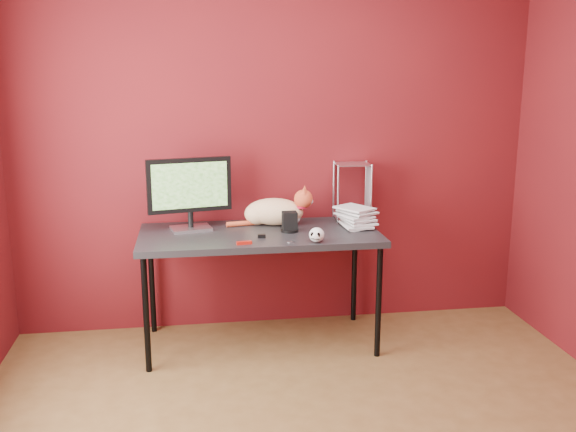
{
  "coord_description": "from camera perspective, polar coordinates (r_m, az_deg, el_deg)",
  "views": [
    {
      "loc": [
        -0.56,
        -2.52,
        1.76
      ],
      "look_at": [
        -0.0,
        1.15,
        0.9
      ],
      "focal_mm": 40.0,
      "sensor_mm": 36.0,
      "label": 1
    }
  ],
  "objects": [
    {
      "name": "room",
      "position": [
        2.6,
        3.85,
        6.08
      ],
      "size": [
        3.52,
        3.52,
        2.61
      ],
      "color": "brown",
      "rests_on": "ground"
    },
    {
      "name": "desk",
      "position": [
        4.05,
        -2.55,
        -2.13
      ],
      "size": [
        1.5,
        0.7,
        0.75
      ],
      "color": "black",
      "rests_on": "ground"
    },
    {
      "name": "monitor",
      "position": [
        4.08,
        -8.74,
        2.28
      ],
      "size": [
        0.53,
        0.22,
        0.46
      ],
      "rotation": [
        0.0,
        0.0,
        0.2
      ],
      "color": "silver",
      "rests_on": "desk"
    },
    {
      "name": "cat",
      "position": [
        4.2,
        -1.15,
        0.42
      ],
      "size": [
        0.56,
        0.29,
        0.26
      ],
      "rotation": [
        0.0,
        0.0,
        -0.26
      ],
      "color": "orange",
      "rests_on": "desk"
    },
    {
      "name": "skull_mug",
      "position": [
        3.79,
        2.57,
        -1.68
      ],
      "size": [
        0.09,
        0.1,
        0.09
      ],
      "rotation": [
        0.0,
        0.0,
        -0.4
      ],
      "color": "silver",
      "rests_on": "desk"
    },
    {
      "name": "speaker",
      "position": [
        4.03,
        0.15,
        -0.58
      ],
      "size": [
        0.11,
        0.11,
        0.13
      ],
      "rotation": [
        0.0,
        0.0,
        0.01
      ],
      "color": "black",
      "rests_on": "desk"
    },
    {
      "name": "book_stack",
      "position": [
        4.06,
        5.24,
        8.72
      ],
      "size": [
        0.27,
        0.29,
        1.41
      ],
      "rotation": [
        0.0,
        0.0,
        0.25
      ],
      "color": "beige",
      "rests_on": "desk"
    },
    {
      "name": "wire_rack",
      "position": [
        4.37,
        5.72,
        2.22
      ],
      "size": [
        0.24,
        0.2,
        0.39
      ],
      "rotation": [
        0.0,
        0.0,
        -0.06
      ],
      "color": "silver",
      "rests_on": "desk"
    },
    {
      "name": "pocket_knife",
      "position": [
        3.76,
        -3.92,
        -2.4
      ],
      "size": [
        0.09,
        0.04,
        0.02
      ],
      "primitive_type": "cube",
      "rotation": [
        0.0,
        0.0,
        0.16
      ],
      "color": "#9D150C",
      "rests_on": "desk"
    },
    {
      "name": "black_gadget",
      "position": [
        3.9,
        -2.36,
        -1.8
      ],
      "size": [
        0.05,
        0.03,
        0.02
      ],
      "primitive_type": "cube",
      "rotation": [
        0.0,
        0.0,
        0.0
      ],
      "color": "black",
      "rests_on": "desk"
    },
    {
      "name": "washer",
      "position": [
        3.8,
        0.19,
        -2.32
      ],
      "size": [
        0.04,
        0.04,
        0.0
      ],
      "primitive_type": "cylinder",
      "color": "silver",
      "rests_on": "desk"
    }
  ]
}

